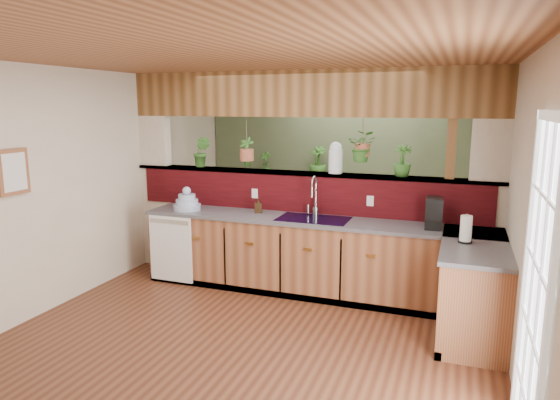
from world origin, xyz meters
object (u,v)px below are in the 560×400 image
(faucet, at_px, (314,194))
(glass_jar, at_px, (336,158))
(coffee_maker, at_px, (434,214))
(shelving_console, at_px, (288,208))
(paper_towel, at_px, (466,230))
(dish_stack, at_px, (187,203))
(soap_dispenser, at_px, (258,205))

(faucet, bearing_deg, glass_jar, 48.92)
(faucet, xyz_separation_m, glass_jar, (0.19, 0.22, 0.42))
(faucet, bearing_deg, coffee_maker, -5.66)
(faucet, bearing_deg, shelving_console, 116.78)
(paper_towel, xyz_separation_m, glass_jar, (-1.49, 0.85, 0.55))
(dish_stack, xyz_separation_m, soap_dispenser, (0.90, 0.16, -0.00))
(coffee_maker, bearing_deg, dish_stack, 178.76)
(coffee_maker, distance_m, glass_jar, 1.33)
(soap_dispenser, bearing_deg, paper_towel, -13.49)
(coffee_maker, bearing_deg, paper_towel, -60.11)
(paper_towel, bearing_deg, glass_jar, 150.15)
(faucet, relative_size, dish_stack, 1.43)
(coffee_maker, bearing_deg, faucet, 171.37)
(dish_stack, relative_size, glass_jar, 0.90)
(soap_dispenser, height_order, glass_jar, glass_jar)
(dish_stack, distance_m, paper_towel, 3.29)
(faucet, distance_m, paper_towel, 1.80)
(paper_towel, bearing_deg, shelving_console, 134.97)
(faucet, distance_m, glass_jar, 0.51)
(glass_jar, xyz_separation_m, shelving_console, (-1.26, 1.90, -1.08))
(dish_stack, height_order, glass_jar, glass_jar)
(paper_towel, distance_m, shelving_console, 3.93)
(faucet, xyz_separation_m, shelving_console, (-1.07, 2.12, -0.66))
(soap_dispenser, relative_size, coffee_maker, 0.57)
(soap_dispenser, bearing_deg, glass_jar, 18.01)
(coffee_maker, xyz_separation_m, paper_towel, (0.32, -0.50, -0.02))
(faucet, distance_m, dish_stack, 1.61)
(glass_jar, bearing_deg, shelving_console, 123.61)
(faucet, height_order, soap_dispenser, faucet)
(paper_towel, relative_size, glass_jar, 0.75)
(shelving_console, bearing_deg, faucet, -70.29)
(soap_dispenser, bearing_deg, faucet, 5.42)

